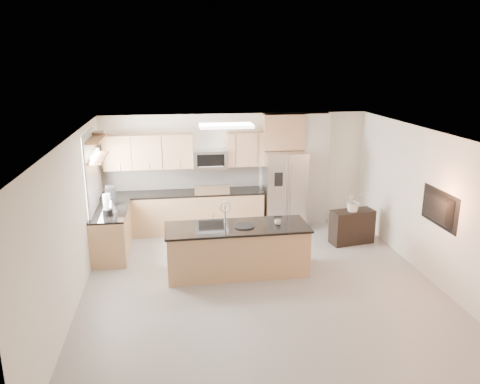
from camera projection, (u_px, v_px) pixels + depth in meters
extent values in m
plane|color=#A5A39D|center=(261.00, 287.00, 8.00)|extent=(6.50, 6.50, 0.00)
cube|color=silver|center=(264.00, 137.00, 7.29)|extent=(6.00, 6.50, 0.02)
cube|color=white|center=(236.00, 170.00, 10.74)|extent=(6.00, 0.02, 2.60)
cube|color=white|center=(326.00, 322.00, 4.55)|extent=(6.00, 0.02, 2.60)
cube|color=white|center=(72.00, 224.00, 7.23)|extent=(0.02, 6.50, 2.60)
cube|color=white|center=(433.00, 207.00, 8.06)|extent=(0.02, 6.50, 2.60)
cube|color=tan|center=(184.00, 213.00, 10.49)|extent=(3.55, 0.65, 0.88)
cube|color=black|center=(183.00, 193.00, 10.37)|extent=(3.55, 0.66, 0.04)
cube|color=beige|center=(182.00, 178.00, 10.59)|extent=(3.55, 0.02, 0.52)
cube|color=tan|center=(112.00, 233.00, 9.27)|extent=(0.65, 1.50, 0.88)
cube|color=black|center=(110.00, 211.00, 9.14)|extent=(0.66, 1.50, 0.04)
cube|color=black|center=(211.00, 211.00, 10.58)|extent=(0.76, 0.64, 0.90)
cube|color=black|center=(211.00, 191.00, 10.45)|extent=(0.76, 0.62, 0.03)
cube|color=silver|center=(212.00, 190.00, 10.13)|extent=(0.76, 0.04, 0.22)
cube|color=tan|center=(148.00, 152.00, 10.17)|extent=(1.92, 0.33, 0.75)
cube|color=tan|center=(245.00, 149.00, 10.46)|extent=(0.82, 0.33, 0.75)
cube|color=silver|center=(210.00, 159.00, 10.37)|extent=(0.76, 0.40, 0.40)
cube|color=black|center=(211.00, 161.00, 10.19)|extent=(0.60, 0.02, 0.28)
cube|color=silver|center=(284.00, 190.00, 10.64)|extent=(0.92, 0.75, 1.78)
cube|color=gray|center=(288.00, 195.00, 10.28)|extent=(0.02, 0.01, 1.69)
cube|color=black|center=(279.00, 179.00, 10.14)|extent=(0.18, 0.03, 0.30)
cube|color=beige|center=(314.00, 169.00, 10.85)|extent=(0.60, 0.30, 2.60)
cube|color=white|center=(90.00, 174.00, 8.90)|extent=(0.03, 1.05, 1.55)
cube|color=silver|center=(91.00, 174.00, 8.90)|extent=(0.03, 1.15, 1.65)
cube|color=olive|center=(97.00, 158.00, 8.93)|extent=(0.30, 1.20, 0.04)
cube|color=olive|center=(95.00, 138.00, 8.83)|extent=(0.30, 1.20, 0.04)
cube|color=white|center=(226.00, 126.00, 8.77)|extent=(1.00, 0.50, 0.06)
cube|color=tan|center=(237.00, 250.00, 8.47)|extent=(2.52, 0.89, 0.85)
cube|color=black|center=(237.00, 227.00, 8.35)|extent=(2.58, 0.95, 0.04)
cube|color=black|center=(226.00, 229.00, 8.33)|extent=(0.53, 0.39, 0.01)
cylinder|color=silver|center=(225.00, 214.00, 8.47)|extent=(0.03, 0.03, 0.34)
torus|color=silver|center=(225.00, 207.00, 8.38)|extent=(0.21, 0.03, 0.21)
cube|color=black|center=(352.00, 227.00, 9.86)|extent=(0.95, 0.53, 0.72)
imported|color=silver|center=(278.00, 222.00, 8.42)|extent=(0.13, 0.13, 0.09)
cylinder|color=black|center=(244.00, 226.00, 8.32)|extent=(0.37, 0.37, 0.02)
cylinder|color=black|center=(108.00, 212.00, 8.81)|extent=(0.18, 0.18, 0.13)
cylinder|color=silver|center=(107.00, 202.00, 8.75)|extent=(0.14, 0.14, 0.30)
cone|color=silver|center=(111.00, 206.00, 9.01)|extent=(0.23, 0.23, 0.25)
cylinder|color=black|center=(111.00, 199.00, 8.98)|extent=(0.05, 0.05, 0.05)
cube|color=black|center=(111.00, 195.00, 9.46)|extent=(0.23, 0.26, 0.37)
cylinder|color=silver|center=(111.00, 200.00, 9.42)|extent=(0.12, 0.12, 0.13)
imported|color=silver|center=(98.00, 132.00, 9.14)|extent=(0.46, 0.46, 0.09)
imported|color=silver|center=(354.00, 196.00, 9.62)|extent=(0.73, 0.68, 0.68)
imported|color=black|center=(435.00, 208.00, 7.84)|extent=(0.14, 1.08, 0.62)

